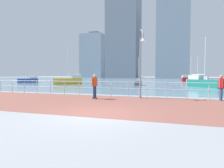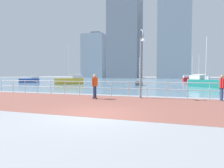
{
  "view_description": "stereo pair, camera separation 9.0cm",
  "coord_description": "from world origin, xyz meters",
  "views": [
    {
      "loc": [
        3.11,
        -7.5,
        1.71
      ],
      "look_at": [
        -0.48,
        4.02,
        1.1
      ],
      "focal_mm": 30.34,
      "sensor_mm": 36.0,
      "label": 1
    },
    {
      "loc": [
        3.19,
        -7.47,
        1.71
      ],
      "look_at": [
        -0.48,
        4.02,
        1.1
      ],
      "focal_mm": 30.34,
      "sensor_mm": 36.0,
      "label": 2
    }
  ],
  "objects": [
    {
      "name": "tower_steel",
      "position": [
        -40.45,
        98.7,
        12.58
      ],
      "size": [
        13.14,
        16.86,
        26.82
      ],
      "color": "#8493A3",
      "rests_on": "ground"
    },
    {
      "name": "sailboat_blue",
      "position": [
        7.69,
        43.08,
        0.59
      ],
      "size": [
        4.55,
        2.19,
        6.13
      ],
      "color": "#B21E1E",
      "rests_on": "ground"
    },
    {
      "name": "ground",
      "position": [
        0.0,
        40.0,
        0.0
      ],
      "size": [
        220.0,
        220.0,
        0.0
      ],
      "primitive_type": "plane",
      "color": "gray"
    },
    {
      "name": "sailboat_red",
      "position": [
        7.35,
        20.61,
        0.64
      ],
      "size": [
        4.37,
        4.48,
        6.72
      ],
      "color": "#197266",
      "rests_on": "ground"
    },
    {
      "name": "sailboat_gray",
      "position": [
        -25.82,
        25.63,
        0.53
      ],
      "size": [
        4.05,
        2.84,
        5.51
      ],
      "color": "#284799",
      "rests_on": "ground"
    },
    {
      "name": "tower_slate",
      "position": [
        3.52,
        78.0,
        20.0
      ],
      "size": [
        13.05,
        12.29,
        41.67
      ],
      "color": "#8493A3",
      "rests_on": "ground"
    },
    {
      "name": "lamppost",
      "position": [
        1.08,
        5.95,
        2.72
      ],
      "size": [
        0.52,
        0.76,
        4.92
      ],
      "color": "gray",
      "rests_on": "ground"
    },
    {
      "name": "skateboarder",
      "position": [
        -1.97,
        4.7,
        1.04
      ],
      "size": [
        0.41,
        0.55,
        1.72
      ],
      "color": "black",
      "rests_on": "ground"
    },
    {
      "name": "waterfront_railing",
      "position": [
        -0.0,
        6.7,
        0.79
      ],
      "size": [
        25.25,
        0.06,
        1.15
      ],
      "color": "#B2BCC1",
      "rests_on": "ground"
    },
    {
      "name": "bystander",
      "position": [
        6.25,
        6.35,
        0.99
      ],
      "size": [
        0.26,
        0.56,
        1.67
      ],
      "color": "navy",
      "rests_on": "ground"
    },
    {
      "name": "tower_glass",
      "position": [
        -18.61,
        81.92,
        20.29
      ],
      "size": [
        14.21,
        16.03,
        42.26
      ],
      "color": "slate",
      "rests_on": "ground"
    },
    {
      "name": "harbor_water",
      "position": [
        0.0,
        51.7,
        0.0
      ],
      "size": [
        180.0,
        88.0,
        0.0
      ],
      "primitive_type": "cube",
      "color": "slate",
      "rests_on": "ground"
    },
    {
      "name": "sailboat_navy",
      "position": [
        -1.83,
        22.42,
        0.43
      ],
      "size": [
        1.32,
        3.28,
        4.48
      ],
      "color": "#595960",
      "rests_on": "ground"
    },
    {
      "name": "sailboat_white",
      "position": [
        8.13,
        31.9,
        0.52
      ],
      "size": [
        4.0,
        2.81,
        5.44
      ],
      "color": "white",
      "rests_on": "ground"
    },
    {
      "name": "sailboat_teal",
      "position": [
        -14.04,
        22.11,
        0.66
      ],
      "size": [
        5.04,
        3.66,
        6.9
      ],
      "color": "gold",
      "rests_on": "ground"
    },
    {
      "name": "brick_paving",
      "position": [
        0.0,
        3.02,
        0.0
      ],
      "size": [
        28.0,
        7.37,
        0.01
      ],
      "primitive_type": "cube",
      "color": "brown",
      "rests_on": "ground"
    }
  ]
}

